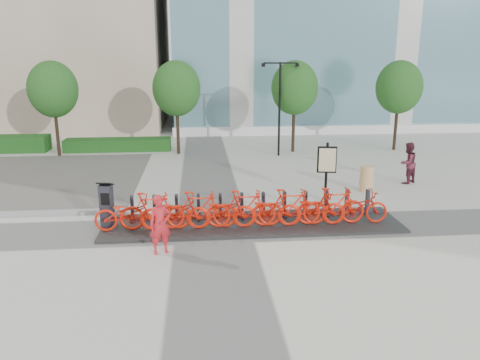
{
  "coord_description": "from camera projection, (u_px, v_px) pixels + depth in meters",
  "views": [
    {
      "loc": [
        -0.41,
        -13.94,
        5.35
      ],
      "look_at": [
        1.0,
        1.5,
        1.2
      ],
      "focal_mm": 35.0,
      "sensor_mm": 36.0,
      "label": 1
    }
  ],
  "objects": [
    {
      "name": "bike_3",
      "position": [
        199.0,
        210.0,
        14.56
      ],
      "size": [
        2.02,
        0.57,
        1.21
      ],
      "primitive_type": "imported",
      "rotation": [
        0.0,
        0.0,
        1.57
      ],
      "color": "red",
      "rests_on": "dock_pad"
    },
    {
      "name": "bike_0",
      "position": [
        128.0,
        214.0,
        14.39
      ],
      "size": [
        2.08,
        0.73,
        1.09
      ],
      "primitive_type": "imported",
      "rotation": [
        0.0,
        0.0,
        1.57
      ],
      "color": "red",
      "rests_on": "dock_pad"
    },
    {
      "name": "bike_6",
      "position": [
        267.0,
        210.0,
        14.77
      ],
      "size": [
        2.08,
        0.73,
        1.09
      ],
      "primitive_type": "imported",
      "rotation": [
        0.0,
        0.0,
        1.57
      ],
      "color": "red",
      "rests_on": "dock_pad"
    },
    {
      "name": "bike_9",
      "position": [
        334.0,
        206.0,
        14.94
      ],
      "size": [
        2.02,
        0.57,
        1.21
      ],
      "primitive_type": "imported",
      "rotation": [
        0.0,
        0.0,
        1.57
      ],
      "color": "red",
      "rests_on": "dock_pad"
    },
    {
      "name": "bike_1",
      "position": [
        152.0,
        211.0,
        14.44
      ],
      "size": [
        2.02,
        0.57,
        1.21
      ],
      "primitive_type": "imported",
      "rotation": [
        0.0,
        0.0,
        1.57
      ],
      "color": "red",
      "rests_on": "dock_pad"
    },
    {
      "name": "worker_red",
      "position": [
        160.0,
        224.0,
        12.86
      ],
      "size": [
        0.7,
        0.56,
        1.68
      ],
      "primitive_type": "imported",
      "rotation": [
        0.0,
        0.0,
        0.29
      ],
      "color": "red",
      "rests_on": "ground"
    },
    {
      "name": "dock_rail_posts",
      "position": [
        253.0,
        205.0,
        15.56
      ],
      "size": [
        8.02,
        0.5,
        0.85
      ],
      "primitive_type": null,
      "color": "#272730",
      "rests_on": "dock_pad"
    },
    {
      "name": "bike_8",
      "position": [
        312.0,
        208.0,
        14.9
      ],
      "size": [
        2.08,
        0.73,
        1.09
      ],
      "primitive_type": "imported",
      "rotation": [
        0.0,
        0.0,
        1.57
      ],
      "color": "red",
      "rests_on": "dock_pad"
    },
    {
      "name": "tree_0",
      "position": [
        53.0,
        89.0,
        24.74
      ],
      "size": [
        2.6,
        2.6,
        5.1
      ],
      "color": "#302617",
      "rests_on": "ground"
    },
    {
      "name": "kiosk",
      "position": [
        107.0,
        205.0,
        14.73
      ],
      "size": [
        0.51,
        0.45,
        1.48
      ],
      "rotation": [
        0.0,
        0.0,
        -0.16
      ],
      "color": "#272730",
      "rests_on": "dock_pad"
    },
    {
      "name": "bike_5",
      "position": [
        244.0,
        208.0,
        14.69
      ],
      "size": [
        2.02,
        0.57,
        1.21
      ],
      "primitive_type": "imported",
      "rotation": [
        0.0,
        0.0,
        1.57
      ],
      "color": "red",
      "rests_on": "dock_pad"
    },
    {
      "name": "pedestrian",
      "position": [
        408.0,
        163.0,
        19.97
      ],
      "size": [
        1.09,
        1.02,
        1.78
      ],
      "primitive_type": "imported",
      "rotation": [
        0.0,
        0.0,
        3.68
      ],
      "color": "#571F2F",
      "rests_on": "ground"
    },
    {
      "name": "bike_10",
      "position": [
        356.0,
        207.0,
        15.02
      ],
      "size": [
        2.08,
        0.73,
        1.09
      ],
      "primitive_type": "imported",
      "rotation": [
        0.0,
        0.0,
        1.57
      ],
      "color": "red",
      "rests_on": "dock_pad"
    },
    {
      "name": "tree_2",
      "position": [
        295.0,
        88.0,
        25.88
      ],
      "size": [
        2.6,
        2.6,
        5.1
      ],
      "color": "#302617",
      "rests_on": "ground"
    },
    {
      "name": "bike_4",
      "position": [
        222.0,
        211.0,
        14.64
      ],
      "size": [
        2.08,
        0.73,
        1.09
      ],
      "primitive_type": "imported",
      "rotation": [
        0.0,
        0.0,
        1.57
      ],
      "color": "red",
      "rests_on": "dock_pad"
    },
    {
      "name": "dock_pad",
      "position": [
        253.0,
        224.0,
        15.22
      ],
      "size": [
        9.6,
        2.4,
        0.08
      ],
      "primitive_type": "cube",
      "color": "#272727",
      "rests_on": "ground"
    },
    {
      "name": "construction_barrel",
      "position": [
        366.0,
        179.0,
        18.86
      ],
      "size": [
        0.61,
        0.61,
        1.05
      ],
      "primitive_type": "cylinder",
      "rotation": [
        0.0,
        0.0,
        -0.13
      ],
      "color": "#D57000",
      "rests_on": "ground"
    },
    {
      "name": "map_sign",
      "position": [
        327.0,
        162.0,
        17.56
      ],
      "size": [
        0.73,
        0.23,
        2.21
      ],
      "rotation": [
        0.0,
        0.0,
        -0.16
      ],
      "color": "black",
      "rests_on": "ground"
    },
    {
      "name": "streetlamp",
      "position": [
        280.0,
        98.0,
        24.95
      ],
      "size": [
        2.0,
        0.2,
        5.0
      ],
      "color": "black",
      "rests_on": "ground"
    },
    {
      "name": "hedge_b",
      "position": [
        118.0,
        145.0,
        27.0
      ],
      "size": [
        6.0,
        1.2,
        0.7
      ],
      "primitive_type": "cube",
      "color": "#1B421B",
      "rests_on": "ground"
    },
    {
      "name": "ground",
      "position": [
        213.0,
        229.0,
        14.83
      ],
      "size": [
        120.0,
        120.0,
        0.0
      ],
      "primitive_type": "plane",
      "color": "beige"
    },
    {
      "name": "tree_1",
      "position": [
        176.0,
        89.0,
        25.31
      ],
      "size": [
        2.6,
        2.6,
        5.1
      ],
      "color": "#302617",
      "rests_on": "ground"
    },
    {
      "name": "tree_3",
      "position": [
        399.0,
        87.0,
        26.41
      ],
      "size": [
        2.6,
        2.6,
        5.1
      ],
      "color": "#302617",
      "rests_on": "ground"
    },
    {
      "name": "bike_7",
      "position": [
        290.0,
        207.0,
        14.82
      ],
      "size": [
        2.02,
        0.57,
        1.21
      ],
      "primitive_type": "imported",
      "rotation": [
        0.0,
        0.0,
        1.57
      ],
      "color": "red",
      "rests_on": "dock_pad"
    },
    {
      "name": "bike_2",
      "position": [
        175.0,
        212.0,
        14.51
      ],
      "size": [
        2.08,
        0.73,
        1.09
      ],
      "primitive_type": "imported",
      "rotation": [
        0.0,
        0.0,
        1.57
      ],
      "color": "red",
      "rests_on": "dock_pad"
    }
  ]
}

